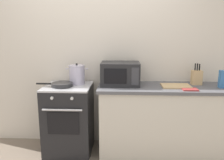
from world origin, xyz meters
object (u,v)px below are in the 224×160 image
Objects in this scene: frying_pan at (62,85)px; knife_block at (197,77)px; stove at (69,119)px; microwave at (120,74)px; cutting_board at (176,86)px; stock_pot at (77,75)px; oven_mitt at (190,89)px; pasta_box at (223,79)px.

knife_block reaches higher than frying_pan.
microwave reaches higher than stove.
cutting_board is at bearing 2.21° from frying_pan.
stock_pot reaches higher than oven_mitt.
cutting_board reaches higher than oven_mitt.
microwave is at bearing 10.17° from frying_pan.
frying_pan is 1.59m from oven_mitt.
knife_block is at bearing 61.06° from oven_mitt.
stove is 1.79m from knife_block.
stove is 1.47m from cutting_board.
cutting_board is (1.29, -0.12, -0.12)m from stock_pot.
pasta_box reaches higher than frying_pan.
knife_block is (0.30, 0.14, 0.09)m from cutting_board.
stove is 0.61m from stock_pot.
frying_pan is at bearing -134.15° from stock_pot.
knife_block reaches higher than stove.
pasta_box reaches higher than oven_mitt.
pasta_box is at bearing -0.84° from stove.
frying_pan reaches higher than stove.
microwave is 0.73m from cutting_board.
stock_pot is at bearing 174.88° from cutting_board.
cutting_board is at bearing -154.77° from knife_block.
stock_pot is at bearing 176.28° from microwave.
pasta_box is at bearing -32.49° from knife_block.
stove is at bearing 174.06° from oven_mitt.
microwave is 1.28m from pasta_box.
stock_pot is 0.63× the size of frying_pan.
frying_pan is at bearing -139.28° from stove.
oven_mitt is at bearing -10.96° from stock_pot.
stock_pot reaches higher than stove.
pasta_box is (1.96, -0.03, 0.57)m from stove.
knife_block reaches higher than stock_pot.
knife_block is at bearing 0.87° from stock_pot.
stock_pot is 1.59m from knife_block.
microwave is at bearing 173.74° from cutting_board.
stock_pot is 1.30m from cutting_board.
microwave reaches higher than pasta_box.
oven_mitt is at bearing -118.94° from knife_block.
cutting_board is 1.27× the size of knife_block.
pasta_box reaches higher than stove.
frying_pan is 1.31× the size of cutting_board.
frying_pan is (-0.06, -0.06, 0.48)m from stove.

